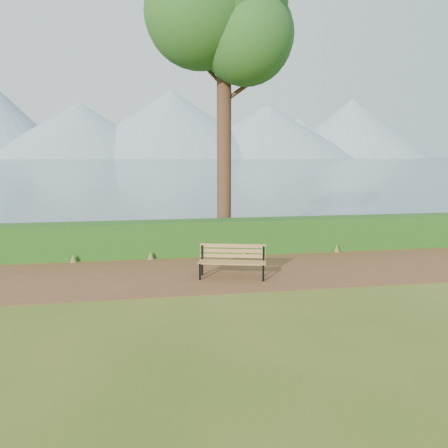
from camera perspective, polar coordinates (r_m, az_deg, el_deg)
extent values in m
plane|color=#3C5117|center=(10.66, -3.53, -6.97)|extent=(140.00, 140.00, 0.00)
cube|color=brown|center=(10.94, -3.70, -6.52)|extent=(40.00, 3.40, 0.01)
cube|color=#174012|center=(13.06, -4.77, -1.75)|extent=(32.00, 0.85, 1.00)
cube|color=#425E6A|center=(270.21, -9.49, 8.26)|extent=(700.00, 510.00, 0.00)
cone|color=#8098AB|center=(410.00, -18.25, 11.50)|extent=(160.00, 160.00, 48.00)
cone|color=#8098AB|center=(416.67, -6.87, 12.80)|extent=(190.00, 190.00, 62.00)
cone|color=#8098AB|center=(425.53, 5.65, 11.93)|extent=(170.00, 170.00, 50.00)
cone|color=#8098AB|center=(466.55, 16.28, 11.85)|extent=(150.00, 150.00, 58.00)
cone|color=#8098AB|center=(440.52, -10.97, 10.73)|extent=(120.00, 120.00, 35.00)
cone|color=#8098AB|center=(460.98, 9.70, 11.00)|extent=(130.00, 130.00, 40.00)
cube|color=black|center=(10.38, -3.15, -6.26)|extent=(0.06, 0.06, 0.40)
cube|color=black|center=(10.71, -2.87, -4.77)|extent=(0.06, 0.06, 0.76)
cube|color=black|center=(10.53, -3.01, -5.07)|extent=(0.16, 0.46, 0.04)
cube|color=black|center=(10.28, 5.16, -6.43)|extent=(0.06, 0.06, 0.40)
cube|color=black|center=(10.62, 5.17, -4.92)|extent=(0.06, 0.06, 0.76)
cube|color=black|center=(10.43, 5.17, -5.23)|extent=(0.16, 0.46, 0.04)
cube|color=olive|center=(10.28, 0.99, -5.25)|extent=(1.57, 0.48, 0.03)
cube|color=olive|center=(10.39, 1.04, -5.09)|extent=(1.57, 0.48, 0.03)
cube|color=olive|center=(10.50, 1.08, -4.95)|extent=(1.57, 0.48, 0.03)
cube|color=olive|center=(10.61, 1.12, -4.80)|extent=(1.57, 0.48, 0.03)
cube|color=olive|center=(10.64, 1.14, -4.17)|extent=(1.56, 0.44, 0.09)
cube|color=olive|center=(10.61, 1.15, -3.52)|extent=(1.56, 0.44, 0.09)
cube|color=olive|center=(10.58, 1.15, -2.86)|extent=(1.56, 0.44, 0.09)
cylinder|color=#372016|center=(13.80, 0.00, 13.50)|extent=(0.45, 0.45, 8.02)
sphere|color=#1C4918|center=(14.46, 0.00, 26.83)|extent=(3.79, 3.79, 3.79)
sphere|color=#1C4918|center=(14.99, 3.18, 23.50)|extent=(2.90, 2.90, 2.90)
sphere|color=#1C4918|center=(13.78, -3.27, 25.77)|extent=(3.12, 3.12, 3.12)
sphere|color=#1C4918|center=(13.63, 2.92, 23.05)|extent=(2.67, 2.67, 2.67)
cylinder|color=#372016|center=(13.99, 2.12, 17.10)|extent=(1.17, 0.13, 0.88)
cylinder|color=#372016|center=(14.04, -1.98, 19.38)|extent=(0.91, 0.42, 0.80)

